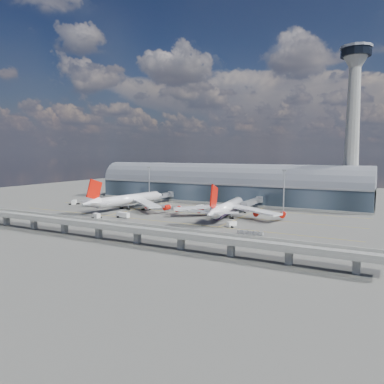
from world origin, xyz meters
The scene contains 20 objects.
ground centered at (0.00, 0.00, 0.00)m, with size 500.00×500.00×0.00m, color #474744.
taxi_lines centered at (0.00, 22.11, 0.01)m, with size 200.00×80.12×0.01m.
terminal centered at (0.00, 77.99, 11.34)m, with size 200.00×30.00×28.00m.
control_tower centered at (85.00, 83.00, 51.64)m, with size 19.00×19.00×103.00m.
guideway centered at (0.00, -55.00, 5.29)m, with size 220.00×8.50×7.20m.
floodlight_mast_left centered at (-50.00, 55.00, 13.63)m, with size 3.00×0.70×25.70m.
floodlight_mast_right centered at (50.00, 55.00, 13.63)m, with size 3.00×0.70×25.70m.
airliner_left centered at (-40.36, 15.69, 6.06)m, with size 66.18×69.61×21.22m.
airliner_right centered at (28.65, 16.01, 5.46)m, with size 63.45×66.36×21.06m.
jet_bridge_left centered at (-36.56, 53.12, 5.18)m, with size 4.40×28.00×7.25m.
jet_bridge_right centered at (31.92, 51.18, 5.18)m, with size 4.40×32.00×7.25m.
service_truck_0 centered at (-85.49, 15.05, 1.58)m, with size 6.19×7.45×3.06m.
service_truck_1 centered at (-33.80, -19.27, 1.43)m, with size 5.36×3.79×2.83m.
service_truck_2 centered at (-22.26, -10.84, 1.55)m, with size 8.47×3.56×2.98m.
service_truck_3 centered at (40.62, -6.61, 1.35)m, with size 3.68×5.82×2.63m.
service_truck_4 centered at (1.94, 36.05, 1.50)m, with size 3.65×5.56×2.97m.
service_truck_5 centered at (-27.31, 18.73, 1.47)m, with size 5.73×5.91×2.88m.
cargo_train_0 centered at (6.70, -32.00, 0.90)m, with size 10.19×5.54×1.73m.
cargo_train_1 centered at (54.25, -18.72, 0.82)m, with size 11.96×2.87×1.58m.
cargo_train_2 centered at (84.14, -31.58, 0.83)m, with size 7.27×3.05×1.59m.
Camera 1 is at (107.70, -173.28, 35.83)m, focal length 35.00 mm.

